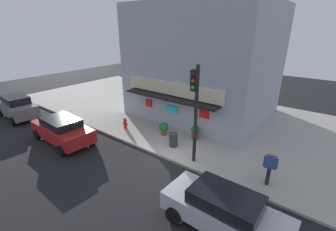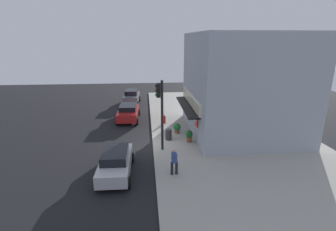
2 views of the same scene
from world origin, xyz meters
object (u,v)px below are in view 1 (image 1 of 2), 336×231
at_px(potted_plant_by_doorway, 164,128).
at_px(parked_car_silver, 224,211).
at_px(traffic_light, 195,103).
at_px(trash_can, 173,140).
at_px(pedestrian, 270,166).
at_px(fire_hydrant, 125,123).
at_px(parked_car_red, 62,129).
at_px(parked_car_grey, 17,107).
at_px(potted_plant_by_window, 195,132).

height_order(potted_plant_by_doorway, parked_car_silver, parked_car_silver).
xyz_separation_m(traffic_light, trash_can, (-1.77, 0.72, -2.78)).
distance_m(trash_can, pedestrian, 5.38).
bearing_deg(fire_hydrant, potted_plant_by_doorway, 17.49).
xyz_separation_m(pedestrian, potted_plant_by_doorway, (-6.74, 1.01, -0.40)).
xyz_separation_m(pedestrian, parked_car_red, (-11.29, -3.30, -0.21)).
bearing_deg(traffic_light, parked_car_grey, -169.23).
bearing_deg(traffic_light, fire_hydrant, 173.08).
bearing_deg(parked_car_silver, traffic_light, 136.50).
relative_size(trash_can, parked_car_silver, 0.19).
height_order(potted_plant_by_doorway, parked_car_red, parked_car_red).
bearing_deg(trash_can, fire_hydrant, -179.94).
relative_size(traffic_light, potted_plant_by_doorway, 5.79).
bearing_deg(potted_plant_by_window, trash_can, -109.20).
relative_size(traffic_light, pedestrian, 3.08).
bearing_deg(parked_car_red, trash_can, 30.28).
relative_size(pedestrian, parked_car_silver, 0.37).
relative_size(trash_can, parked_car_grey, 0.20).
xyz_separation_m(pedestrian, parked_car_silver, (-0.56, -3.43, -0.23)).
xyz_separation_m(potted_plant_by_doorway, parked_car_silver, (6.18, -4.44, 0.18)).
relative_size(pedestrian, parked_car_grey, 0.38).
bearing_deg(pedestrian, traffic_light, -171.17).
xyz_separation_m(potted_plant_by_doorway, potted_plant_by_window, (1.92, 0.70, 0.01)).
bearing_deg(potted_plant_by_doorway, parked_car_grey, -158.98).
height_order(traffic_light, pedestrian, traffic_light).
height_order(traffic_light, parked_car_silver, traffic_light).
height_order(trash_can, parked_car_red, parked_car_red).
bearing_deg(trash_can, pedestrian, -1.70).
xyz_separation_m(traffic_light, parked_car_grey, (-14.32, -2.72, -2.45)).
relative_size(potted_plant_by_window, parked_car_red, 0.20).
bearing_deg(pedestrian, fire_hydrant, 179.06).
xyz_separation_m(pedestrian, potted_plant_by_window, (-4.82, 1.71, -0.40)).
bearing_deg(traffic_light, trash_can, 158.02).
height_order(parked_car_silver, parked_car_grey, parked_car_grey).
xyz_separation_m(trash_can, potted_plant_by_window, (0.54, 1.55, 0.07)).
bearing_deg(fire_hydrant, trash_can, 0.06).
height_order(parked_car_red, parked_car_grey, parked_car_grey).
height_order(potted_plant_by_window, parked_car_silver, parked_car_silver).
height_order(traffic_light, trash_can, traffic_light).
bearing_deg(pedestrian, parked_car_grey, -169.62).
xyz_separation_m(potted_plant_by_doorway, parked_car_grey, (-11.16, -4.29, 0.27)).
bearing_deg(parked_car_red, traffic_light, 19.62).
bearing_deg(parked_car_silver, pedestrian, 80.72).
bearing_deg(potted_plant_by_window, fire_hydrant, -161.48).
height_order(trash_can, pedestrian, pedestrian).
relative_size(traffic_light, fire_hydrant, 6.34).
bearing_deg(traffic_light, pedestrian, 8.83).
bearing_deg(parked_car_silver, parked_car_grey, 179.51).
relative_size(potted_plant_by_doorway, parked_car_grey, 0.20).
relative_size(trash_can, parked_car_red, 0.19).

